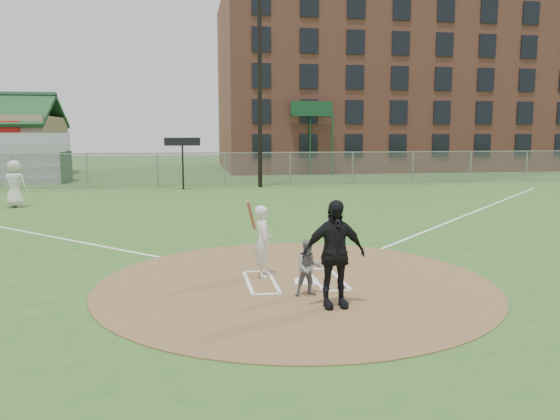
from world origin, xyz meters
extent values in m
plane|color=#2F5D20|center=(0.00, 0.00, 0.00)|extent=(140.00, 140.00, 0.00)
cylinder|color=brown|center=(0.00, 0.00, 0.01)|extent=(8.40, 8.40, 0.02)
cube|color=white|center=(0.22, -0.03, 0.04)|extent=(0.58, 0.58, 0.03)
cube|color=white|center=(9.00, 9.00, 0.01)|extent=(17.04, 17.04, 0.01)
imported|color=slate|center=(0.07, -0.96, 0.58)|extent=(0.55, 0.43, 1.11)
imported|color=black|center=(0.37, -1.71, 1.01)|extent=(1.17, 0.53, 1.97)
imported|color=silver|center=(-9.57, 13.84, 1.01)|extent=(1.11, 0.85, 2.02)
cube|color=white|center=(-1.00, 0.15, 0.03)|extent=(0.08, 1.80, 0.01)
cube|color=white|center=(-0.45, 0.15, 0.03)|extent=(0.08, 1.80, 0.01)
cube|color=white|center=(-0.72, 1.05, 0.03)|extent=(0.62, 0.08, 0.01)
cube|color=white|center=(-0.72, -0.75, 0.03)|extent=(0.62, 0.08, 0.01)
cube|color=white|center=(1.00, 0.15, 0.03)|extent=(0.08, 1.80, 0.01)
cube|color=white|center=(0.45, 0.15, 0.03)|extent=(0.08, 1.80, 0.01)
cube|color=white|center=(0.72, 1.05, 0.03)|extent=(0.62, 0.08, 0.01)
cube|color=white|center=(0.72, -0.75, 0.03)|extent=(0.62, 0.08, 0.01)
imported|color=silver|center=(-0.61, 0.65, 0.81)|extent=(0.41, 0.60, 1.58)
cylinder|color=brown|center=(-0.91, 0.25, 1.45)|extent=(0.28, 0.58, 0.70)
cube|color=slate|center=(0.00, 22.00, 1.00)|extent=(56.00, 0.03, 2.00)
cube|color=gray|center=(0.00, 22.00, 2.00)|extent=(56.00, 0.06, 0.06)
cube|color=gray|center=(0.00, 22.00, 1.00)|extent=(56.08, 0.08, 2.00)
cube|color=#194728|center=(-10.00, 26.20, 1.00)|extent=(0.08, 3.20, 2.00)
cube|color=#9F5744|center=(16.00, 38.00, 7.50)|extent=(30.00, 16.00, 15.00)
cube|color=black|center=(15.90, 29.94, 7.40)|extent=(26.60, 0.10, 12.20)
cube|color=#194728|center=(7.00, 29.34, 4.50)|extent=(3.20, 1.00, 0.15)
cube|color=#194728|center=(7.00, 29.84, 2.25)|extent=(0.12, 0.12, 4.50)
cube|color=#194728|center=(8.50, 28.89, 2.25)|extent=(0.12, 0.12, 4.50)
cube|color=#194728|center=(7.00, 29.34, 5.05)|extent=(3.20, 0.08, 1.00)
cylinder|color=black|center=(2.00, 21.00, 6.00)|extent=(0.26, 0.26, 12.00)
cylinder|color=black|center=(-2.50, 20.20, 1.30)|extent=(0.10, 0.10, 2.60)
cube|color=black|center=(-2.50, 20.20, 2.70)|extent=(2.00, 0.10, 0.45)
camera|label=1|loc=(-2.20, -11.07, 3.17)|focal=35.00mm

